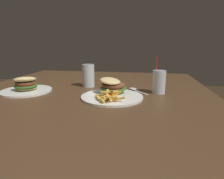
{
  "coord_description": "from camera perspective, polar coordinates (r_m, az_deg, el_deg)",
  "views": [
    {
      "loc": [
        -0.91,
        -0.3,
        1.03
      ],
      "look_at": [
        -0.02,
        -0.15,
        0.81
      ],
      "focal_mm": 30.0,
      "sensor_mm": 36.0,
      "label": 1
    }
  ],
  "objects": [
    {
      "name": "juice_glass",
      "position": [
        1.05,
        14.09,
        1.92
      ],
      "size": [
        0.07,
        0.07,
        0.2
      ],
      "color": "silver",
      "rests_on": "dining_table"
    },
    {
      "name": "beer_glass",
      "position": [
        1.18,
        -7.23,
        4.11
      ],
      "size": [
        0.08,
        0.08,
        0.14
      ],
      "color": "silver",
      "rests_on": "dining_table"
    },
    {
      "name": "meal_plate_far",
      "position": [
        1.16,
        -24.72,
        0.75
      ],
      "size": [
        0.28,
        0.28,
        0.09
      ],
      "color": "white",
      "rests_on": "dining_table"
    },
    {
      "name": "meal_plate_near",
      "position": [
        0.96,
        -0.03,
        -0.41
      ],
      "size": [
        0.31,
        0.31,
        0.1
      ],
      "color": "white",
      "rests_on": "dining_table"
    },
    {
      "name": "spoon",
      "position": [
        1.1,
        6.61,
        0.11
      ],
      "size": [
        0.14,
        0.12,
        0.01
      ],
      "rotation": [
        0.0,
        0.0,
        0.69
      ],
      "color": "silver",
      "rests_on": "dining_table"
    },
    {
      "name": "dining_table",
      "position": [
        1.02,
        -8.34,
        -5.47
      ],
      "size": [
        1.69,
        1.39,
        0.77
      ],
      "color": "#4C331E",
      "rests_on": "ground_plane"
    }
  ]
}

